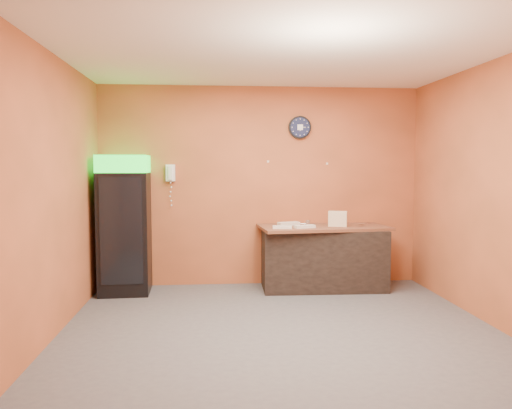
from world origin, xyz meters
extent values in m
plane|color=#47474C|center=(0.00, 0.00, 0.00)|extent=(4.50, 4.50, 0.00)
cube|color=#C36037|center=(0.00, 2.00, 1.40)|extent=(4.50, 0.02, 2.80)
cube|color=#C36037|center=(-2.25, 0.00, 1.40)|extent=(0.02, 4.00, 2.80)
cube|color=#C36037|center=(2.25, 0.00, 1.40)|extent=(0.02, 4.00, 2.80)
cube|color=white|center=(0.00, 0.00, 2.80)|extent=(4.50, 4.00, 0.02)
cube|color=black|center=(-1.85, 1.65, 0.80)|extent=(0.66, 0.66, 1.60)
cube|color=#1BE72A|center=(-1.85, 1.65, 1.71)|extent=(0.66, 0.66, 0.23)
cube|color=black|center=(-1.86, 1.33, 0.87)|extent=(0.53, 0.04, 1.37)
cube|color=black|center=(0.82, 1.63, 0.41)|extent=(1.68, 0.78, 0.83)
cylinder|color=black|center=(0.55, 1.98, 2.23)|extent=(0.32, 0.05, 0.32)
cylinder|color=#0F1433|center=(0.55, 1.95, 2.23)|extent=(0.28, 0.01, 0.28)
cube|color=white|center=(0.55, 1.94, 2.23)|extent=(0.08, 0.00, 0.08)
cube|color=white|center=(-1.27, 1.96, 1.59)|extent=(0.13, 0.07, 0.23)
cube|color=white|center=(-1.27, 1.91, 1.59)|extent=(0.05, 0.04, 0.19)
cube|color=brown|center=(0.82, 1.63, 0.85)|extent=(1.79, 0.97, 0.04)
cube|color=beige|center=(1.00, 1.54, 0.89)|extent=(0.26, 0.16, 0.05)
cube|color=beige|center=(1.00, 1.54, 0.95)|extent=(0.26, 0.16, 0.05)
cube|color=beige|center=(1.00, 1.54, 1.00)|extent=(0.26, 0.16, 0.05)
cube|color=beige|center=(1.00, 1.54, 1.05)|extent=(0.26, 0.16, 0.05)
cube|color=silver|center=(0.22, 1.38, 0.89)|extent=(0.26, 0.12, 0.04)
cube|color=silver|center=(0.52, 1.41, 0.89)|extent=(0.29, 0.18, 0.04)
cube|color=silver|center=(0.36, 1.75, 0.89)|extent=(0.32, 0.21, 0.04)
cylinder|color=silver|center=(0.64, 1.78, 0.90)|extent=(0.07, 0.07, 0.07)
camera|label=1|loc=(-0.69, -5.04, 1.69)|focal=35.00mm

